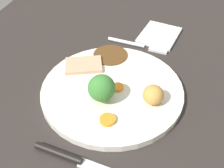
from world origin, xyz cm
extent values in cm
cube|color=#2B2623|center=(0.00, 0.00, 1.80)|extent=(120.00, 84.00, 3.60)
cylinder|color=silver|center=(0.99, -0.02, 4.30)|extent=(28.60, 28.60, 1.40)
cylinder|color=#563819|center=(-9.38, -3.47, 5.15)|extent=(7.85, 7.85, 0.30)
cube|color=tan|center=(-3.79, -7.91, 5.40)|extent=(8.02, 9.36, 0.80)
ellipsoid|color=#BC8C42|center=(2.59, 8.47, 6.84)|extent=(5.05, 4.91, 3.68)
cylinder|color=orange|center=(0.90, 1.17, 5.34)|extent=(2.27, 2.27, 0.69)
cylinder|color=orange|center=(9.60, 1.69, 5.34)|extent=(2.88, 2.88, 0.68)
cylinder|color=#8CB766|center=(4.93, -0.86, 5.70)|extent=(1.65, 1.65, 1.40)
sphere|color=#387A33|center=(4.93, -0.86, 8.20)|extent=(5.15, 5.15, 5.15)
cylinder|color=silver|center=(-17.04, -1.62, 4.05)|extent=(1.72, 9.54, 0.90)
cube|color=silver|center=(-16.33, 6.60, 3.90)|extent=(2.38, 4.66, 0.60)
cylinder|color=black|center=(17.74, -4.20, 4.20)|extent=(2.07, 8.58, 1.20)
cube|color=white|center=(-22.74, 5.78, 4.00)|extent=(12.36, 10.73, 0.80)
camera|label=1|loc=(40.58, 11.66, 43.34)|focal=44.95mm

